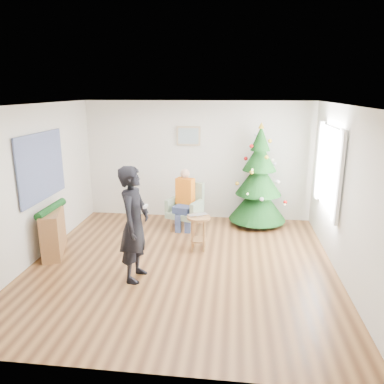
# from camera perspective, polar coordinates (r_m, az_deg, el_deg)

# --- Properties ---
(floor) EXTENTS (5.00, 5.00, 0.00)m
(floor) POSITION_cam_1_polar(r_m,az_deg,el_deg) (6.36, -1.56, -11.02)
(floor) COLOR brown
(floor) RESTS_ON ground
(ceiling) EXTENTS (5.00, 5.00, 0.00)m
(ceiling) POSITION_cam_1_polar(r_m,az_deg,el_deg) (5.70, -1.76, 13.10)
(ceiling) COLOR white
(ceiling) RESTS_ON wall_back
(wall_back) EXTENTS (5.00, 0.00, 5.00)m
(wall_back) POSITION_cam_1_polar(r_m,az_deg,el_deg) (8.32, 0.86, 4.79)
(wall_back) COLOR silver
(wall_back) RESTS_ON floor
(wall_front) EXTENTS (5.00, 0.00, 5.00)m
(wall_front) POSITION_cam_1_polar(r_m,az_deg,el_deg) (3.59, -7.57, -9.92)
(wall_front) COLOR silver
(wall_front) RESTS_ON floor
(wall_left) EXTENTS (0.00, 5.00, 5.00)m
(wall_left) POSITION_cam_1_polar(r_m,az_deg,el_deg) (6.73, -23.23, 0.99)
(wall_left) COLOR silver
(wall_left) RESTS_ON floor
(wall_right) EXTENTS (0.00, 5.00, 5.00)m
(wall_right) POSITION_cam_1_polar(r_m,az_deg,el_deg) (6.07, 22.40, -0.37)
(wall_right) COLOR silver
(wall_right) RESTS_ON floor
(window_panel) EXTENTS (0.04, 1.30, 1.40)m
(window_panel) POSITION_cam_1_polar(r_m,az_deg,el_deg) (6.96, 20.22, 3.43)
(window_panel) COLOR white
(window_panel) RESTS_ON wall_right
(curtains) EXTENTS (0.05, 1.75, 1.50)m
(curtains) POSITION_cam_1_polar(r_m,az_deg,el_deg) (6.95, 19.98, 3.44)
(curtains) COLOR white
(curtains) RESTS_ON wall_right
(christmas_tree) EXTENTS (1.21, 1.21, 2.19)m
(christmas_tree) POSITION_cam_1_polar(r_m,az_deg,el_deg) (8.01, 10.14, 1.86)
(christmas_tree) COLOR #3F2816
(christmas_tree) RESTS_ON floor
(stool) EXTENTS (0.42, 0.42, 0.63)m
(stool) POSITION_cam_1_polar(r_m,az_deg,el_deg) (6.80, 1.01, -6.22)
(stool) COLOR brown
(stool) RESTS_ON floor
(laptop) EXTENTS (0.41, 0.36, 0.03)m
(laptop) POSITION_cam_1_polar(r_m,az_deg,el_deg) (6.69, 1.03, -3.64)
(laptop) COLOR silver
(laptop) RESTS_ON stool
(armchair) EXTENTS (0.80, 0.79, 0.95)m
(armchair) POSITION_cam_1_polar(r_m,az_deg,el_deg) (7.88, -0.94, -2.99)
(armchair) COLOR gray
(armchair) RESTS_ON floor
(seated_person) EXTENTS (0.46, 0.59, 1.25)m
(seated_person) POSITION_cam_1_polar(r_m,az_deg,el_deg) (7.76, -1.15, -1.07)
(seated_person) COLOR navy
(seated_person) RESTS_ON armchair
(standing_man) EXTENTS (0.48, 0.68, 1.77)m
(standing_man) POSITION_cam_1_polar(r_m,az_deg,el_deg) (5.67, -8.78, -4.85)
(standing_man) COLOR black
(standing_man) RESTS_ON floor
(game_controller) EXTENTS (0.05, 0.13, 0.04)m
(game_controller) POSITION_cam_1_polar(r_m,az_deg,el_deg) (5.50, -7.09, -2.17)
(game_controller) COLOR white
(game_controller) RESTS_ON standing_man
(console) EXTENTS (0.61, 1.04, 0.80)m
(console) POSITION_cam_1_polar(r_m,az_deg,el_deg) (7.09, -20.38, -5.65)
(console) COLOR brown
(console) RESTS_ON floor
(garland) EXTENTS (0.14, 0.90, 0.14)m
(garland) POSITION_cam_1_polar(r_m,az_deg,el_deg) (6.96, -20.70, -2.41)
(garland) COLOR black
(garland) RESTS_ON console
(tapestry) EXTENTS (0.03, 1.50, 1.15)m
(tapestry) POSITION_cam_1_polar(r_m,az_deg,el_deg) (6.91, -21.95, 3.61)
(tapestry) COLOR black
(tapestry) RESTS_ON wall_left
(framed_picture) EXTENTS (0.52, 0.05, 0.42)m
(framed_picture) POSITION_cam_1_polar(r_m,az_deg,el_deg) (8.22, -0.55, 8.54)
(framed_picture) COLOR tan
(framed_picture) RESTS_ON wall_back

